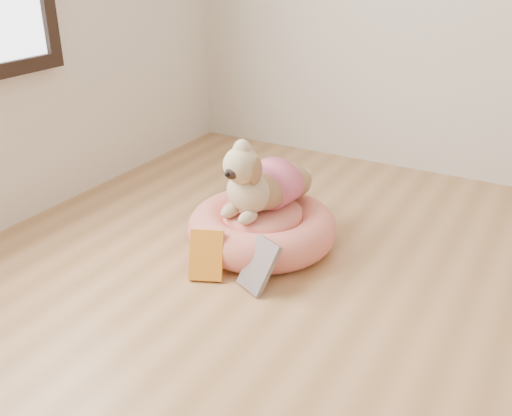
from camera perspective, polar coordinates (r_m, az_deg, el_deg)
The scene contains 4 objects.
pet_bed at distance 2.33m, azimuth 0.61°, elevation -1.98°, with size 0.61×0.61×0.16m.
dog at distance 2.25m, azimuth 0.67°, elevation 3.82°, with size 0.31×0.44×0.32m, color brown, non-canonical shape.
book_yellow at distance 2.11m, azimuth -4.98°, elevation -4.73°, with size 0.12×0.02×0.19m, color yellow.
book_white at distance 2.04m, azimuth 0.31°, elevation -5.75°, with size 0.13×0.02×0.19m, color silver.
Camera 1 is at (0.04, -0.73, 1.14)m, focal length 40.00 mm.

